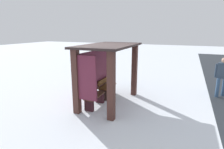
{
  "coord_description": "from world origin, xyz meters",
  "views": [
    {
      "loc": [
        -6.08,
        -2.71,
        2.75
      ],
      "look_at": [
        0.13,
        -0.07,
        1.1
      ],
      "focal_mm": 29.26,
      "sensor_mm": 36.0,
      "label": 1
    }
  ],
  "objects_px": {
    "bus_shelter": "(104,65)",
    "bench_left_inside": "(94,98)",
    "bench_center_inside": "(107,89)",
    "person_walking": "(223,74)"
  },
  "relations": [
    {
      "from": "bench_center_inside",
      "to": "bench_left_inside",
      "type": "bearing_deg",
      "value": 179.94
    },
    {
      "from": "bus_shelter",
      "to": "person_walking",
      "type": "height_order",
      "value": "bus_shelter"
    },
    {
      "from": "bench_left_inside",
      "to": "bench_center_inside",
      "type": "bearing_deg",
      "value": -0.06
    },
    {
      "from": "bench_left_inside",
      "to": "bench_center_inside",
      "type": "height_order",
      "value": "bench_center_inside"
    },
    {
      "from": "bench_left_inside",
      "to": "person_walking",
      "type": "bearing_deg",
      "value": -55.61
    },
    {
      "from": "bus_shelter",
      "to": "bench_center_inside",
      "type": "height_order",
      "value": "bus_shelter"
    },
    {
      "from": "bus_shelter",
      "to": "bench_left_inside",
      "type": "height_order",
      "value": "bus_shelter"
    },
    {
      "from": "bus_shelter",
      "to": "bench_left_inside",
      "type": "bearing_deg",
      "value": 159.27
    },
    {
      "from": "bus_shelter",
      "to": "bench_center_inside",
      "type": "relative_size",
      "value": 2.86
    },
    {
      "from": "bench_center_inside",
      "to": "person_walking",
      "type": "distance_m",
      "value": 4.83
    }
  ]
}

